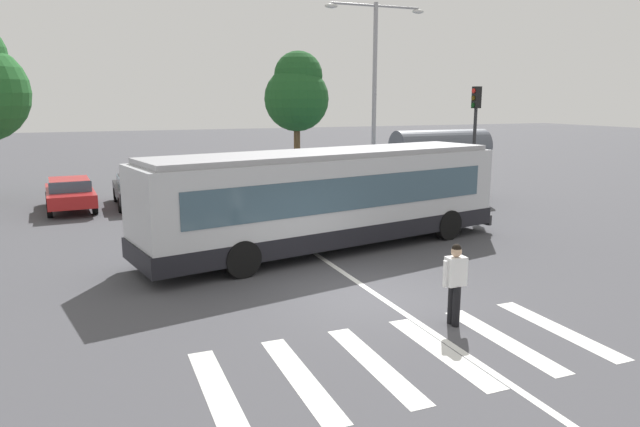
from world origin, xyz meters
The scene contains 15 objects.
ground_plane centered at (0.00, 0.00, 0.00)m, with size 160.00×160.00×0.00m, color #47474C.
city_transit_bus centered at (0.97, 4.30, 1.59)m, with size 12.27×4.93×3.06m.
pedestrian_crossing_street centered at (0.98, -2.33, 0.97)m, with size 0.58×0.32×1.72m.
parked_car_red centered at (-6.65, 14.25, 0.77)m, with size 2.13×4.61×1.35m.
parked_car_black centered at (-3.92, 14.27, 0.77)m, with size 1.95×4.54×1.35m.
parked_car_champagne centered at (-1.25, 14.02, 0.77)m, with size 2.11×4.61×1.35m.
parked_car_white centered at (1.29, 14.59, 0.77)m, with size 1.96×4.54×1.35m.
parked_car_blue centered at (4.02, 14.06, 0.77)m, with size 2.03×4.58×1.35m.
parked_car_teal centered at (6.79, 14.23, 0.77)m, with size 2.13×4.61×1.35m.
traffic_light_far_corner centered at (9.54, 8.67, 3.41)m, with size 0.33×0.32×5.12m.
bus_stop_shelter centered at (9.03, 10.44, 2.42)m, with size 4.61×1.54×3.25m.
twin_arm_street_lamp centered at (6.68, 12.49, 5.51)m, with size 4.98×0.32×8.88m.
background_tree_right centered at (5.18, 18.93, 4.99)m, with size 3.60×3.60×7.24m.
crosswalk_painted_stripes centered at (-0.66, -3.33, 0.00)m, with size 7.38×3.23×0.01m.
lane_center_line centered at (0.36, 2.00, 0.00)m, with size 0.16×24.00×0.01m, color silver.
Camera 1 is at (-5.73, -11.65, 4.56)m, focal length 32.10 mm.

